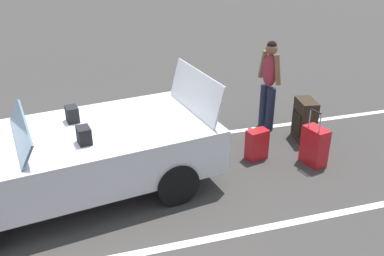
% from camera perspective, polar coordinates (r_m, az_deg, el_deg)
% --- Properties ---
extents(ground_plane, '(80.00, 80.00, 0.00)m').
position_cam_1_polar(ground_plane, '(6.37, -15.73, -8.43)').
color(ground_plane, '#383533').
extents(lot_line_near, '(18.00, 0.12, 0.01)m').
position_cam_1_polar(lot_line_near, '(7.43, -16.12, -3.33)').
color(lot_line_near, silver).
rests_on(lot_line_near, ground_plane).
extents(convertible_car, '(4.36, 2.38, 1.53)m').
position_cam_1_polar(convertible_car, '(6.06, -18.22, -4.14)').
color(convertible_car, silver).
rests_on(convertible_car, ground_plane).
extents(suitcase_large_black, '(0.37, 0.52, 0.74)m').
position_cam_1_polar(suitcase_large_black, '(7.72, 14.77, 1.02)').
color(suitcase_large_black, '#2D2319').
rests_on(suitcase_large_black, ground_plane).
extents(suitcase_medium_bright, '(0.32, 0.44, 0.93)m').
position_cam_1_polar(suitcase_medium_bright, '(6.98, 16.01, -2.32)').
color(suitcase_medium_bright, red).
rests_on(suitcase_medium_bright, ground_plane).
extents(suitcase_small_carryon, '(0.37, 0.27, 0.50)m').
position_cam_1_polar(suitcase_small_carryon, '(6.97, 8.64, -2.19)').
color(suitcase_small_carryon, red).
rests_on(suitcase_small_carryon, ground_plane).
extents(traveler_person, '(0.28, 0.61, 1.65)m').
position_cam_1_polar(traveler_person, '(7.81, 10.23, 6.22)').
color(traveler_person, '#1E2338').
rests_on(traveler_person, ground_plane).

